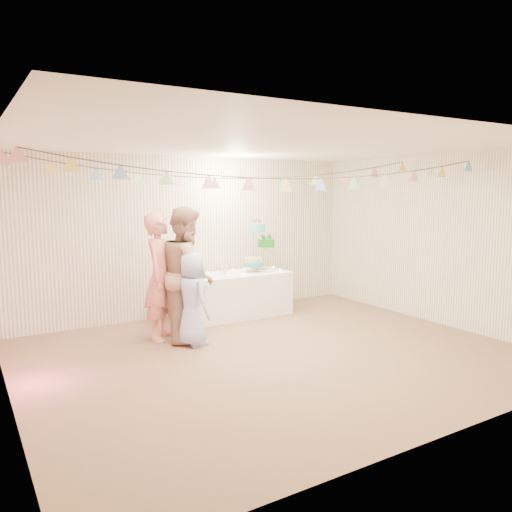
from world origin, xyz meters
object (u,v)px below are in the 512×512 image
table (232,295)px  cake_stand (259,244)px  person_adult_b (187,274)px  person_child (192,299)px  person_adult_a (161,277)px

table → cake_stand: bearing=5.2°
person_adult_b → person_child: 0.41m
person_adult_a → person_child: size_ratio=1.41×
person_adult_a → person_child: 0.59m
table → person_adult_a: 1.63m
table → person_adult_b: 1.47m
cake_stand → person_adult_b: (-1.67, -0.82, -0.24)m
person_adult_a → person_adult_b: 0.37m
table → cake_stand: 0.98m
cake_stand → person_adult_b: bearing=-153.8°
person_child → table: bearing=-55.0°
table → person_child: (-1.17, -1.05, 0.27)m
person_child → person_adult_b: bearing=-18.0°
person_adult_a → person_adult_b: person_adult_b is taller
table → person_adult_a: person_adult_a is taller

